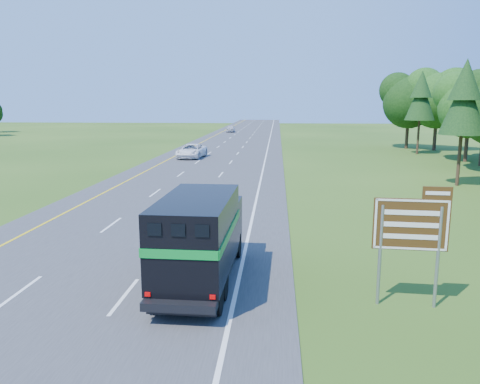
{
  "coord_description": "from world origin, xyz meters",
  "views": [
    {
      "loc": [
        6.82,
        -3.26,
        6.35
      ],
      "look_at": [
        4.86,
        21.56,
        1.61
      ],
      "focal_mm": 35.0,
      "sensor_mm": 36.0,
      "label": 1
    }
  ],
  "objects_px": {
    "far_car": "(231,129)",
    "horse_truck": "(200,236)",
    "white_suv": "(192,151)",
    "exit_sign": "(412,229)"
  },
  "relations": [
    {
      "from": "far_car",
      "to": "white_suv",
      "type": "bearing_deg",
      "value": -91.0
    },
    {
      "from": "horse_truck",
      "to": "far_car",
      "type": "distance_m",
      "value": 88.48
    },
    {
      "from": "far_car",
      "to": "exit_sign",
      "type": "xyz_separation_m",
      "value": [
        14.49,
        -89.48,
        1.74
      ]
    },
    {
      "from": "horse_truck",
      "to": "exit_sign",
      "type": "bearing_deg",
      "value": -9.63
    },
    {
      "from": "horse_truck",
      "to": "exit_sign",
      "type": "xyz_separation_m",
      "value": [
        6.84,
        -1.34,
        0.75
      ]
    },
    {
      "from": "horse_truck",
      "to": "far_car",
      "type": "bearing_deg",
      "value": 96.37
    },
    {
      "from": "horse_truck",
      "to": "exit_sign",
      "type": "relative_size",
      "value": 1.9
    },
    {
      "from": "far_car",
      "to": "horse_truck",
      "type": "bearing_deg",
      "value": -86.4
    },
    {
      "from": "horse_truck",
      "to": "white_suv",
      "type": "xyz_separation_m",
      "value": [
        -7.34,
        38.39,
        -0.92
      ]
    },
    {
      "from": "horse_truck",
      "to": "white_suv",
      "type": "height_order",
      "value": "horse_truck"
    }
  ]
}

